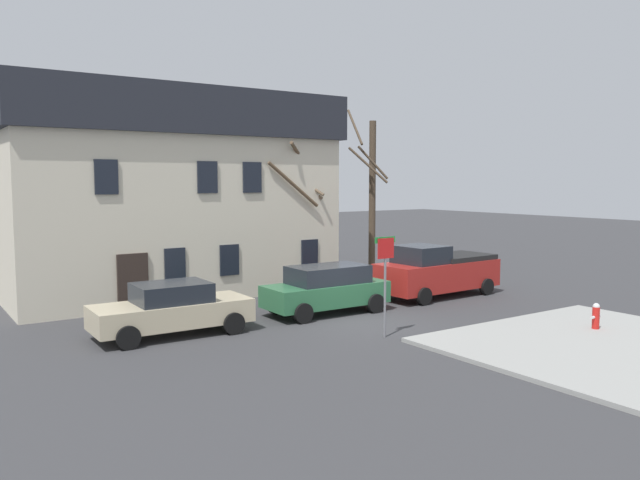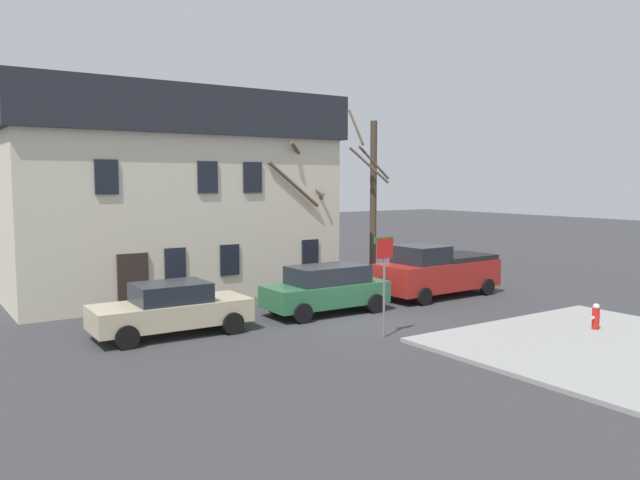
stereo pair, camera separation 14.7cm
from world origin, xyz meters
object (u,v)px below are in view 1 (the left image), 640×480
tree_bare_far (306,211)px  street_sign_pole (385,268)px  building_main (161,192)px  tree_bare_mid (282,212)px  tree_bare_end (371,194)px  car_beige_sedan (172,309)px  fire_hydrant (596,315)px  tree_bare_near (271,199)px  pickup_truck_red (437,271)px  car_green_wagon (327,289)px

tree_bare_far → street_sign_pole: size_ratio=1.98×
building_main → tree_bare_mid: building_main is taller
tree_bare_mid → tree_bare_end: bearing=10.5°
car_beige_sedan → fire_hydrant: (10.93, -7.03, -0.27)m
tree_bare_end → tree_bare_near: bearing=-175.9°
tree_bare_near → tree_bare_mid: size_ratio=1.11×
tree_bare_mid → car_beige_sedan: (-6.85, -4.99, -2.55)m
tree_bare_end → car_beige_sedan: (-12.59, -6.06, -3.21)m
tree_bare_far → pickup_truck_red: tree_bare_far is taller
tree_bare_far → building_main: bearing=154.2°
tree_bare_far → fire_hydrant: bearing=-78.7°
street_sign_pole → tree_bare_far: bearing=70.8°
fire_hydrant → street_sign_pole: (-5.77, 3.20, 1.57)m
building_main → car_green_wagon: size_ratio=2.99×
tree_bare_far → pickup_truck_red: (2.85, -5.34, -2.29)m
car_beige_sedan → street_sign_pole: size_ratio=1.57×
tree_bare_near → pickup_truck_red: size_ratio=1.41×
street_sign_pole → car_green_wagon: bearing=82.1°
tree_bare_mid → tree_bare_end: 5.88m
building_main → street_sign_pole: bearing=-78.8°
tree_bare_near → fire_hydrant: bearing=-71.5°
tree_bare_end → tree_bare_far: bearing=-172.8°
tree_bare_end → fire_hydrant: size_ratio=10.19×
building_main → fire_hydrant: bearing=-61.9°
car_beige_sedan → pickup_truck_red: pickup_truck_red is taller
building_main → fire_hydrant: size_ratio=16.67×
building_main → street_sign_pole: size_ratio=4.42×
building_main → pickup_truck_red: size_ratio=2.46×
tree_bare_end → pickup_truck_red: tree_bare_end is taller
pickup_truck_red → building_main: bearing=136.4°
tree_bare_near → tree_bare_far: size_ratio=1.29×
tree_bare_end → fire_hydrant: 13.65m
tree_bare_mid → tree_bare_far: tree_bare_mid is taller
tree_bare_mid → pickup_truck_red: tree_bare_mid is taller
building_main → pickup_truck_red: 12.14m
tree_bare_mid → pickup_truck_red: size_ratio=1.28×
tree_bare_mid → tree_bare_far: bearing=19.0°
tree_bare_far → tree_bare_end: size_ratio=0.73×
tree_bare_near → tree_bare_end: bearing=4.1°
tree_bare_far → street_sign_pole: (-3.26, -9.37, -1.21)m
tree_bare_near → tree_bare_mid: 0.85m
tree_bare_far → pickup_truck_red: 6.47m
tree_bare_end → car_green_wagon: (-6.91, -6.09, -3.13)m
tree_bare_far → tree_bare_end: (4.18, 0.53, 0.71)m
tree_bare_mid → fire_hydrant: size_ratio=8.68×
tree_bare_near → fire_hydrant: (4.24, -12.67, -3.36)m
car_green_wagon → tree_bare_end: bearing=41.4°
car_beige_sedan → fire_hydrant: size_ratio=5.94×
tree_bare_far → tree_bare_mid: bearing=-161.0°
tree_bare_end → pickup_truck_red: bearing=-102.8°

